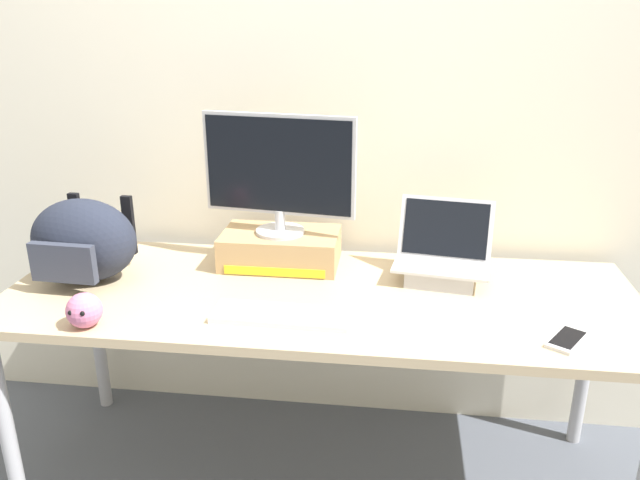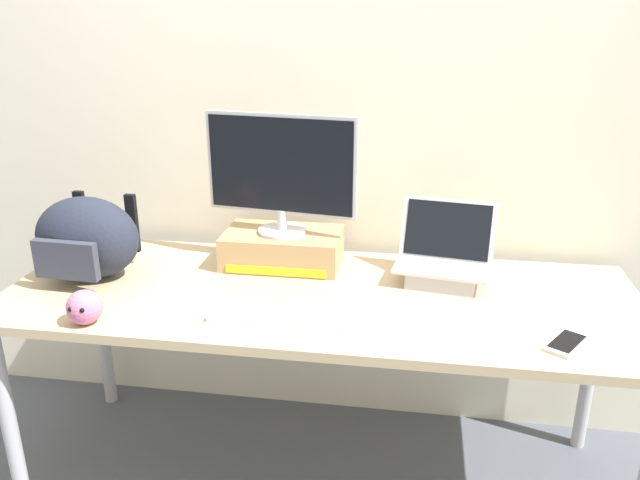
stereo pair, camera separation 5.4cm
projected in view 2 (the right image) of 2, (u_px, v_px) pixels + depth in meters
name	position (u px, v px, depth m)	size (l,w,h in m)	color
ground_plane	(320.00, 474.00, 2.29)	(20.00, 20.00, 0.00)	#515660
back_wall	(340.00, 92.00, 2.27)	(7.00, 0.10, 2.60)	silver
desk	(320.00, 310.00, 2.05)	(2.03, 0.75, 0.72)	tan
toner_box_yellow	(283.00, 248.00, 2.24)	(0.41, 0.25, 0.12)	tan
desktop_monitor	(281.00, 171.00, 2.14)	(0.53, 0.17, 0.42)	silver
open_laptop	(443.00, 266.00, 2.10)	(0.34, 0.26, 0.26)	#ADADB2
external_keyboard	(279.00, 315.00, 1.86)	(0.41, 0.14, 0.02)	white
messenger_backpack	(87.00, 238.00, 2.11)	(0.37, 0.30, 0.28)	#232838
coffee_mug	(109.00, 236.00, 2.39)	(0.12, 0.08, 0.10)	#2D4C93
cell_phone	(567.00, 343.00, 1.72)	(0.14, 0.17, 0.01)	silver
plush_toy	(84.00, 307.00, 1.82)	(0.10, 0.10, 0.10)	#CC7099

